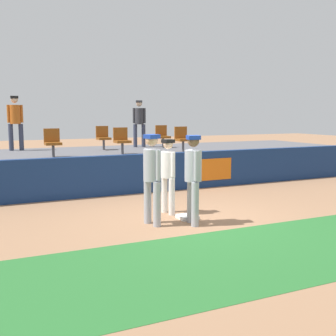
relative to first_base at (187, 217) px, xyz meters
The scene contains 15 objects.
ground_plane 0.20m from the first_base, 74.67° to the right, with size 60.00×60.00×0.00m, color #936B4C.
grass_foreground_strip 2.51m from the first_base, 88.81° to the right, with size 18.00×2.80×0.01m, color #26662B.
first_base is the anchor object (origin of this frame).
player_fielder_home 1.14m from the first_base, 106.16° to the left, with size 0.37×0.55×1.70m.
player_runner_visitor 1.13m from the first_base, 103.60° to the right, with size 0.42×0.51×1.84m.
player_coach_visitor 1.37m from the first_base, behind, with size 0.42×0.51×1.86m.
field_wall 3.32m from the first_base, 88.88° to the left, with size 18.00×0.26×1.12m.
bleacher_platform 5.87m from the first_base, 89.49° to the left, with size 18.00×4.80×1.00m, color #59595E.
seat_front_left 5.34m from the first_base, 113.23° to the left, with size 0.46×0.44×0.84m.
seat_front_right 5.43m from the first_base, 64.37° to the left, with size 0.46×0.44×0.84m.
seat_front_center 4.94m from the first_base, 88.63° to the left, with size 0.47×0.44×0.84m.
seat_back_right 7.08m from the first_base, 70.27° to the left, with size 0.46×0.44×0.84m.
seat_back_center 6.68m from the first_base, 89.73° to the left, with size 0.44×0.44×0.84m.
spectator_hooded 7.58m from the first_base, 77.01° to the left, with size 0.47×0.44×1.77m.
spectator_capped 8.27m from the first_base, 110.40° to the left, with size 0.53×0.37×1.88m.
Camera 1 is at (-4.19, -7.68, 2.28)m, focal length 44.64 mm.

